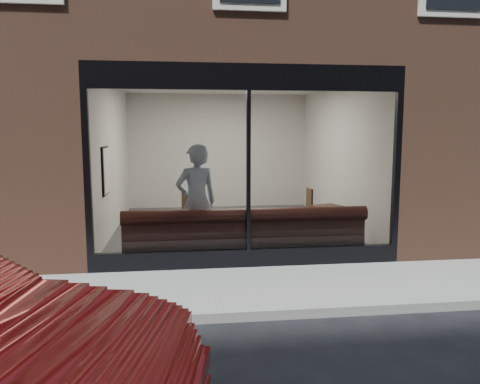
{
  "coord_description": "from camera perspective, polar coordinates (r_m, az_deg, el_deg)",
  "views": [
    {
      "loc": [
        -1.06,
        -5.19,
        2.2
      ],
      "look_at": [
        -0.09,
        2.4,
        1.18
      ],
      "focal_mm": 35.0,
      "sensor_mm": 36.0,
      "label": 1
    }
  ],
  "objects": [
    {
      "name": "storefront_kick",
      "position": [
        7.59,
        1.0,
        -8.05
      ],
      "size": [
        5.0,
        0.1,
        0.3
      ],
      "primitive_type": "cube",
      "color": "black",
      "rests_on": "ground"
    },
    {
      "name": "cafe_table_left",
      "position": [
        8.31,
        -7.36,
        -2.57
      ],
      "size": [
        0.79,
        0.79,
        0.04
      ],
      "primitive_type": "cube",
      "rotation": [
        0.0,
        0.0,
        -0.28
      ],
      "color": "#312013",
      "rests_on": "cafe_floor"
    },
    {
      "name": "cafe_wall_right",
      "position": [
        10.8,
        11.94,
        4.26
      ],
      "size": [
        0.0,
        6.0,
        6.0
      ],
      "primitive_type": "plane",
      "rotation": [
        1.57,
        0.0,
        -1.57
      ],
      "color": "silver",
      "rests_on": "ground"
    },
    {
      "name": "sidewalk_near",
      "position": [
        6.65,
        2.33,
        -11.66
      ],
      "size": [
        40.0,
        2.0,
        0.01
      ],
      "primitive_type": "cube",
      "color": "gray",
      "rests_on": "ground"
    },
    {
      "name": "storefront_header",
      "position": [
        7.36,
        1.06,
        13.86
      ],
      "size": [
        5.0,
        0.1,
        0.4
      ],
      "primitive_type": "cube",
      "color": "black",
      "rests_on": "host_building_upper"
    },
    {
      "name": "cafe_floor",
      "position": [
        10.47,
        -1.33,
        -4.42
      ],
      "size": [
        6.0,
        6.0,
        0.0
      ],
      "primitive_type": "plane",
      "color": "#2D2D30",
      "rests_on": "ground"
    },
    {
      "name": "cafe_chair_right",
      "position": [
        10.19,
        7.39,
        -3.55
      ],
      "size": [
        0.38,
        0.38,
        0.04
      ],
      "primitive_type": "cube",
      "rotation": [
        0.0,
        0.0,
        3.18
      ],
      "color": "#312013",
      "rests_on": "cafe_floor"
    },
    {
      "name": "host_building_pier_right",
      "position": [
        14.05,
        12.8,
        4.96
      ],
      "size": [
        2.5,
        12.0,
        3.2
      ],
      "primitive_type": "cube",
      "color": "brown",
      "rests_on": "ground"
    },
    {
      "name": "cafe_table_right",
      "position": [
        9.05,
        10.77,
        -1.81
      ],
      "size": [
        0.7,
        0.7,
        0.04
      ],
      "primitive_type": "cube",
      "rotation": [
        0.0,
        0.0,
        0.35
      ],
      "color": "#312013",
      "rests_on": "cafe_floor"
    },
    {
      "name": "wall_poster",
      "position": [
        9.2,
        -15.97,
        2.51
      ],
      "size": [
        0.02,
        0.64,
        0.85
      ],
      "primitive_type": "cube",
      "color": "white",
      "rests_on": "cafe_wall_left"
    },
    {
      "name": "storefront_glass",
      "position": [
        7.31,
        1.06,
        2.51
      ],
      "size": [
        4.8,
        0.0,
        4.8
      ],
      "primitive_type": "plane",
      "rotation": [
        1.57,
        0.0,
        0.0
      ],
      "color": "white",
      "rests_on": "storefront_kick"
    },
    {
      "name": "cafe_wall_left",
      "position": [
        10.3,
        -15.3,
        4.0
      ],
      "size": [
        0.0,
        6.0,
        6.0
      ],
      "primitive_type": "plane",
      "rotation": [
        1.57,
        0.0,
        1.57
      ],
      "color": "silver",
      "rests_on": "ground"
    },
    {
      "name": "person",
      "position": [
        7.9,
        -5.33,
        -1.26
      ],
      "size": [
        0.83,
        0.67,
        1.97
      ],
      "primitive_type": "imported",
      "rotation": [
        0.0,
        0.0,
        3.44
      ],
      "color": "#A7C2DA",
      "rests_on": "cafe_floor"
    },
    {
      "name": "host_building_backfill",
      "position": [
        16.23,
        -3.55,
        5.46
      ],
      "size": [
        5.0,
        6.0,
        3.2
      ],
      "primitive_type": "cube",
      "color": "brown",
      "rests_on": "ground"
    },
    {
      "name": "host_building_pier_left",
      "position": [
        13.47,
        -18.86,
        4.64
      ],
      "size": [
        2.5,
        12.0,
        3.2
      ],
      "primitive_type": "cube",
      "color": "brown",
      "rests_on": "ground"
    },
    {
      "name": "storefront_mullion",
      "position": [
        7.34,
        1.03,
        2.53
      ],
      "size": [
        0.06,
        0.1,
        2.5
      ],
      "primitive_type": "cube",
      "color": "black",
      "rests_on": "storefront_kick"
    },
    {
      "name": "cafe_chair_left",
      "position": [
        9.35,
        -7.59,
        -4.56
      ],
      "size": [
        0.6,
        0.6,
        0.05
      ],
      "primitive_type": "cube",
      "rotation": [
        0.0,
        0.0,
        3.48
      ],
      "color": "#312013",
      "rests_on": "cafe_floor"
    },
    {
      "name": "cafe_ceiling",
      "position": [
        10.29,
        -1.38,
        13.12
      ],
      "size": [
        6.0,
        6.0,
        0.0
      ],
      "primitive_type": "plane",
      "rotation": [
        3.14,
        0.0,
        0.0
      ],
      "color": "white",
      "rests_on": "host_building_upper"
    },
    {
      "name": "ground",
      "position": [
        5.73,
        4.05,
        -14.98
      ],
      "size": [
        120.0,
        120.0,
        0.0
      ],
      "primitive_type": "plane",
      "color": "black",
      "rests_on": "ground"
    },
    {
      "name": "banquette",
      "position": [
        7.96,
        0.59,
        -6.76
      ],
      "size": [
        4.0,
        0.55,
        0.45
      ],
      "primitive_type": "cube",
      "color": "#381614",
      "rests_on": "cafe_floor"
    },
    {
      "name": "kerb_near",
      "position": [
        5.66,
        4.16,
        -14.61
      ],
      "size": [
        40.0,
        0.1,
        0.12
      ],
      "primitive_type": "cube",
      "color": "gray",
      "rests_on": "ground"
    },
    {
      "name": "cafe_wall_back",
      "position": [
        13.23,
        -2.69,
        4.99
      ],
      "size": [
        5.0,
        0.0,
        5.0
      ],
      "primitive_type": "plane",
      "rotation": [
        1.57,
        0.0,
        0.0
      ],
      "color": "silver",
      "rests_on": "ground"
    }
  ]
}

